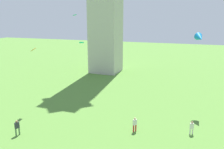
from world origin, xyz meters
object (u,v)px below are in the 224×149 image
object	(u,v)px
person_1	(192,127)
person_2	(135,124)
person_0	(17,127)
kite_flying_4	(34,50)
kite_flying_5	(75,15)
kite_flying_0	(200,38)
kite_flying_1	(81,43)

from	to	relation	value
person_1	person_2	xyz separation A→B (m)	(-6.34, -1.64, 0.09)
person_0	kite_flying_4	bearing A→B (deg)	-137.70
person_1	kite_flying_5	world-z (taller)	kite_flying_5
person_2	person_0	bearing A→B (deg)	-37.95
kite_flying_4	kite_flying_5	bearing A→B (deg)	-11.05
kite_flying_5	person_1	bearing A→B (deg)	15.23
person_1	kite_flying_5	xyz separation A→B (m)	(-21.84, 12.44, 12.78)
person_0	kite_flying_0	xyz separation A→B (m)	(18.80, 15.61, 9.44)
person_0	kite_flying_5	bearing A→B (deg)	-151.12
person_0	kite_flying_1	distance (m)	19.45
kite_flying_0	kite_flying_1	size ratio (longest dim) A/B	1.41
person_2	person_1	bearing A→B (deg)	132.35
person_2	kite_flying_5	world-z (taller)	kite_flying_5
kite_flying_0	kite_flying_4	bearing A→B (deg)	179.20
kite_flying_0	kite_flying_4	xyz separation A→B (m)	(-21.99, -7.86, -1.68)
person_0	person_2	distance (m)	13.60
person_2	kite_flying_0	world-z (taller)	kite_flying_0
person_2	kite_flying_4	xyz separation A→B (m)	(-15.59, 2.17, 7.79)
person_2	kite_flying_0	bearing A→B (deg)	175.30
kite_flying_4	kite_flying_1	bearing A→B (deg)	-23.80
person_1	kite_flying_1	bearing A→B (deg)	112.27
person_0	kite_flying_4	size ratio (longest dim) A/B	2.10
person_0	kite_flying_0	bearing A→B (deg)	149.63
person_0	person_2	bearing A→B (deg)	134.14
kite_flying_0	kite_flying_5	xyz separation A→B (m)	(-21.90, 4.05, 3.22)
kite_flying_0	kite_flying_4	world-z (taller)	kite_flying_0
person_0	kite_flying_1	xyz separation A→B (m)	(-0.84, 17.76, 7.87)
person_0	kite_flying_1	size ratio (longest dim) A/B	1.29
kite_flying_1	person_2	bearing A→B (deg)	16.59
person_0	kite_flying_5	size ratio (longest dim) A/B	1.80
person_1	kite_flying_1	size ratio (longest dim) A/B	1.13
person_0	kite_flying_0	size ratio (longest dim) A/B	0.91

